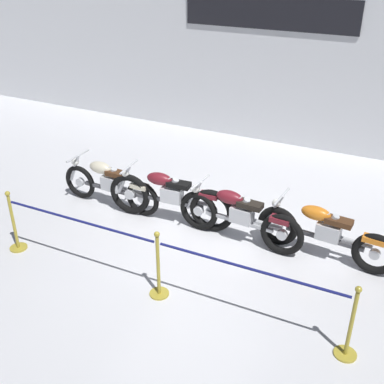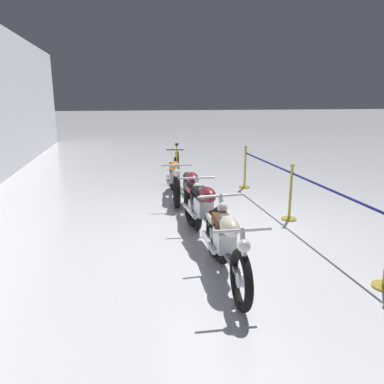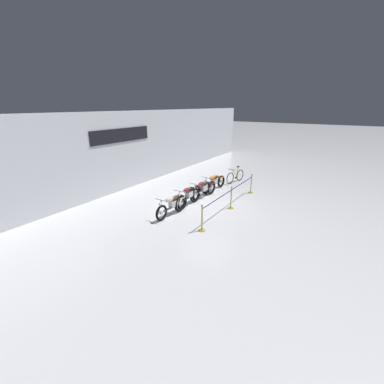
{
  "view_description": "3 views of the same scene",
  "coord_description": "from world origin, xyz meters",
  "px_view_note": "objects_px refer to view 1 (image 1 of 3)",
  "views": [
    {
      "loc": [
        2.8,
        -5.77,
        4.52
      ],
      "look_at": [
        -0.33,
        0.75,
        0.62
      ],
      "focal_mm": 45.0,
      "sensor_mm": 36.0,
      "label": 1
    },
    {
      "loc": [
        -6.1,
        1.86,
        2.21
      ],
      "look_at": [
        -0.04,
        0.69,
        0.65
      ],
      "focal_mm": 35.0,
      "sensor_mm": 36.0,
      "label": 2
    },
    {
      "loc": [
        -10.09,
        -5.54,
        4.52
      ],
      "look_at": [
        -1.17,
        0.13,
        0.91
      ],
      "focal_mm": 24.0,
      "sensor_mm": 36.0,
      "label": 3
    }
  ],
  "objects_px": {
    "stanchion_mid_right": "(349,333)",
    "stanchion_far_left": "(89,237)",
    "motorcycle_maroon_1": "(169,197)",
    "motorcycle_orange_3": "(324,233)",
    "motorcycle_maroon_2": "(238,216)",
    "stanchion_mid_left": "(159,274)",
    "motorcycle_cream_0": "(109,184)"
  },
  "relations": [
    {
      "from": "motorcycle_orange_3",
      "to": "motorcycle_maroon_1",
      "type": "bearing_deg",
      "value": -178.33
    },
    {
      "from": "motorcycle_maroon_1",
      "to": "motorcycle_orange_3",
      "type": "bearing_deg",
      "value": 1.67
    },
    {
      "from": "motorcycle_maroon_1",
      "to": "motorcycle_maroon_2",
      "type": "bearing_deg",
      "value": -2.05
    },
    {
      "from": "stanchion_mid_left",
      "to": "stanchion_mid_right",
      "type": "relative_size",
      "value": 1.0
    },
    {
      "from": "motorcycle_maroon_1",
      "to": "motorcycle_maroon_2",
      "type": "xyz_separation_m",
      "value": [
        1.3,
        -0.05,
        -0.02
      ]
    },
    {
      "from": "motorcycle_maroon_2",
      "to": "stanchion_far_left",
      "type": "distance_m",
      "value": 2.41
    },
    {
      "from": "motorcycle_cream_0",
      "to": "motorcycle_maroon_2",
      "type": "height_order",
      "value": "motorcycle_maroon_2"
    },
    {
      "from": "stanchion_mid_right",
      "to": "stanchion_far_left",
      "type": "bearing_deg",
      "value": 180.0
    },
    {
      "from": "motorcycle_maroon_2",
      "to": "stanchion_far_left",
      "type": "relative_size",
      "value": 0.42
    },
    {
      "from": "motorcycle_maroon_2",
      "to": "stanchion_mid_right",
      "type": "bearing_deg",
      "value": -40.33
    },
    {
      "from": "motorcycle_maroon_1",
      "to": "motorcycle_orange_3",
      "type": "xyz_separation_m",
      "value": [
        2.67,
        0.08,
        -0.04
      ]
    },
    {
      "from": "motorcycle_cream_0",
      "to": "stanchion_mid_left",
      "type": "relative_size",
      "value": 1.98
    },
    {
      "from": "motorcycle_orange_3",
      "to": "stanchion_mid_left",
      "type": "relative_size",
      "value": 2.1
    },
    {
      "from": "motorcycle_maroon_1",
      "to": "stanchion_far_left",
      "type": "relative_size",
      "value": 0.44
    },
    {
      "from": "motorcycle_maroon_2",
      "to": "motorcycle_orange_3",
      "type": "height_order",
      "value": "motorcycle_maroon_2"
    },
    {
      "from": "motorcycle_cream_0",
      "to": "motorcycle_maroon_2",
      "type": "relative_size",
      "value": 0.94
    },
    {
      "from": "motorcycle_cream_0",
      "to": "motorcycle_maroon_1",
      "type": "bearing_deg",
      "value": -0.69
    },
    {
      "from": "motorcycle_cream_0",
      "to": "motorcycle_orange_3",
      "type": "relative_size",
      "value": 0.94
    },
    {
      "from": "motorcycle_maroon_1",
      "to": "stanchion_mid_left",
      "type": "xyz_separation_m",
      "value": [
        0.79,
        -1.8,
        -0.13
      ]
    },
    {
      "from": "motorcycle_orange_3",
      "to": "stanchion_mid_left",
      "type": "height_order",
      "value": "stanchion_mid_left"
    },
    {
      "from": "motorcycle_maroon_2",
      "to": "stanchion_far_left",
      "type": "height_order",
      "value": "stanchion_far_left"
    },
    {
      "from": "motorcycle_cream_0",
      "to": "motorcycle_maroon_2",
      "type": "bearing_deg",
      "value": -1.38
    },
    {
      "from": "motorcycle_maroon_1",
      "to": "motorcycle_orange_3",
      "type": "height_order",
      "value": "motorcycle_maroon_1"
    },
    {
      "from": "motorcycle_maroon_2",
      "to": "motorcycle_maroon_1",
      "type": "bearing_deg",
      "value": 177.95
    },
    {
      "from": "motorcycle_maroon_1",
      "to": "stanchion_mid_right",
      "type": "bearing_deg",
      "value": -28.14
    },
    {
      "from": "motorcycle_orange_3",
      "to": "stanchion_far_left",
      "type": "bearing_deg",
      "value": -147.95
    },
    {
      "from": "motorcycle_cream_0",
      "to": "stanchion_mid_right",
      "type": "bearing_deg",
      "value": -21.48
    },
    {
      "from": "stanchion_mid_left",
      "to": "stanchion_mid_right",
      "type": "distance_m",
      "value": 2.58
    },
    {
      "from": "motorcycle_maroon_1",
      "to": "motorcycle_orange_3",
      "type": "distance_m",
      "value": 2.67
    },
    {
      "from": "motorcycle_maroon_1",
      "to": "motorcycle_maroon_2",
      "type": "relative_size",
      "value": 1.06
    },
    {
      "from": "motorcycle_cream_0",
      "to": "stanchion_far_left",
      "type": "relative_size",
      "value": 0.39
    },
    {
      "from": "motorcycle_maroon_1",
      "to": "stanchion_far_left",
      "type": "distance_m",
      "value": 1.84
    }
  ]
}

